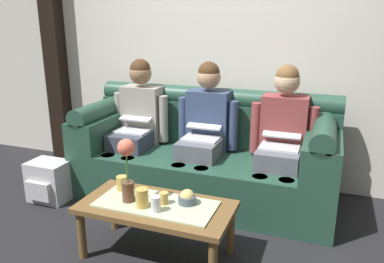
{
  "coord_description": "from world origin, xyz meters",
  "views": [
    {
      "loc": [
        1.02,
        -1.92,
        1.57
      ],
      "look_at": [
        0.03,
        0.75,
        0.73
      ],
      "focal_mm": 35.53,
      "sensor_mm": 36.0,
      "label": 1
    }
  ],
  "objects_px": {
    "coffee_table": "(156,211)",
    "couch": "(205,157)",
    "flower_vase": "(127,165)",
    "backpack_left": "(49,181)",
    "person_right": "(282,134)",
    "cup_near_left": "(122,183)",
    "cup_near_right": "(142,198)",
    "cup_far_left": "(164,198)",
    "snack_bowl": "(187,198)",
    "person_left": "(137,120)",
    "cup_far_center": "(156,204)",
    "person_middle": "(205,126)"
  },
  "relations": [
    {
      "from": "coffee_table",
      "to": "couch",
      "type": "bearing_deg",
      "value": 90.0
    },
    {
      "from": "flower_vase",
      "to": "backpack_left",
      "type": "bearing_deg",
      "value": 156.98
    },
    {
      "from": "person_right",
      "to": "cup_near_left",
      "type": "bearing_deg",
      "value": -137.44
    },
    {
      "from": "couch",
      "to": "cup_near_left",
      "type": "distance_m",
      "value": 0.97
    },
    {
      "from": "cup_near_right",
      "to": "cup_far_left",
      "type": "relative_size",
      "value": 1.61
    },
    {
      "from": "cup_far_left",
      "to": "backpack_left",
      "type": "distance_m",
      "value": 1.41
    },
    {
      "from": "snack_bowl",
      "to": "backpack_left",
      "type": "xyz_separation_m",
      "value": [
        -1.47,
        0.36,
        -0.26
      ]
    },
    {
      "from": "person_left",
      "to": "person_right",
      "type": "bearing_deg",
      "value": 0.01
    },
    {
      "from": "flower_vase",
      "to": "backpack_left",
      "type": "height_order",
      "value": "flower_vase"
    },
    {
      "from": "cup_far_center",
      "to": "snack_bowl",
      "type": "bearing_deg",
      "value": 49.35
    },
    {
      "from": "coffee_table",
      "to": "cup_far_center",
      "type": "bearing_deg",
      "value": -64.22
    },
    {
      "from": "flower_vase",
      "to": "backpack_left",
      "type": "distance_m",
      "value": 1.27
    },
    {
      "from": "person_left",
      "to": "cup_near_left",
      "type": "height_order",
      "value": "person_left"
    },
    {
      "from": "person_middle",
      "to": "cup_near_left",
      "type": "xyz_separation_m",
      "value": [
        -0.32,
        -0.91,
        -0.21
      ]
    },
    {
      "from": "couch",
      "to": "person_right",
      "type": "bearing_deg",
      "value": -0.32
    },
    {
      "from": "cup_near_right",
      "to": "cup_far_left",
      "type": "bearing_deg",
      "value": 38.43
    },
    {
      "from": "person_right",
      "to": "flower_vase",
      "type": "distance_m",
      "value": 1.36
    },
    {
      "from": "couch",
      "to": "cup_near_right",
      "type": "bearing_deg",
      "value": -93.16
    },
    {
      "from": "person_right",
      "to": "flower_vase",
      "type": "bearing_deg",
      "value": -129.31
    },
    {
      "from": "person_middle",
      "to": "cup_near_left",
      "type": "relative_size",
      "value": 12.02
    },
    {
      "from": "person_left",
      "to": "backpack_left",
      "type": "height_order",
      "value": "person_left"
    },
    {
      "from": "coffee_table",
      "to": "backpack_left",
      "type": "relative_size",
      "value": 2.84
    },
    {
      "from": "person_left",
      "to": "flower_vase",
      "type": "xyz_separation_m",
      "value": [
        0.49,
        -1.05,
        -0.01
      ]
    },
    {
      "from": "person_left",
      "to": "backpack_left",
      "type": "distance_m",
      "value": 0.97
    },
    {
      "from": "snack_bowl",
      "to": "cup_near_left",
      "type": "bearing_deg",
      "value": 176.14
    },
    {
      "from": "snack_bowl",
      "to": "cup_near_right",
      "type": "height_order",
      "value": "cup_near_right"
    },
    {
      "from": "snack_bowl",
      "to": "cup_near_left",
      "type": "distance_m",
      "value": 0.52
    },
    {
      "from": "backpack_left",
      "to": "person_right",
      "type": "bearing_deg",
      "value": 16.95
    },
    {
      "from": "couch",
      "to": "snack_bowl",
      "type": "distance_m",
      "value": 0.97
    },
    {
      "from": "coffee_table",
      "to": "person_middle",
      "type": "bearing_deg",
      "value": 90.0
    },
    {
      "from": "flower_vase",
      "to": "person_left",
      "type": "bearing_deg",
      "value": 114.87
    },
    {
      "from": "snack_bowl",
      "to": "flower_vase",
      "type": "bearing_deg",
      "value": -164.7
    },
    {
      "from": "person_left",
      "to": "cup_near_right",
      "type": "relative_size",
      "value": 9.65
    },
    {
      "from": "person_right",
      "to": "backpack_left",
      "type": "xyz_separation_m",
      "value": [
        -1.95,
        -0.59,
        -0.48
      ]
    },
    {
      "from": "person_right",
      "to": "cup_far_center",
      "type": "relative_size",
      "value": 11.94
    },
    {
      "from": "person_right",
      "to": "cup_far_left",
      "type": "relative_size",
      "value": 15.52
    },
    {
      "from": "couch",
      "to": "person_middle",
      "type": "height_order",
      "value": "person_middle"
    },
    {
      "from": "coffee_table",
      "to": "snack_bowl",
      "type": "height_order",
      "value": "snack_bowl"
    },
    {
      "from": "couch",
      "to": "cup_far_left",
      "type": "bearing_deg",
      "value": -87.07
    },
    {
      "from": "snack_bowl",
      "to": "cup_near_left",
      "type": "xyz_separation_m",
      "value": [
        -0.52,
        0.03,
        0.01
      ]
    },
    {
      "from": "couch",
      "to": "snack_bowl",
      "type": "relative_size",
      "value": 18.68
    },
    {
      "from": "cup_far_left",
      "to": "backpack_left",
      "type": "relative_size",
      "value": 0.22
    },
    {
      "from": "coffee_table",
      "to": "snack_bowl",
      "type": "xyz_separation_m",
      "value": [
        0.2,
        0.07,
        0.1
      ]
    },
    {
      "from": "person_left",
      "to": "snack_bowl",
      "type": "distance_m",
      "value": 1.31
    },
    {
      "from": "couch",
      "to": "backpack_left",
      "type": "relative_size",
      "value": 6.32
    },
    {
      "from": "couch",
      "to": "cup_far_center",
      "type": "distance_m",
      "value": 1.13
    },
    {
      "from": "couch",
      "to": "person_left",
      "type": "bearing_deg",
      "value": -179.66
    },
    {
      "from": "cup_near_left",
      "to": "backpack_left",
      "type": "height_order",
      "value": "cup_near_left"
    },
    {
      "from": "couch",
      "to": "person_left",
      "type": "distance_m",
      "value": 0.73
    },
    {
      "from": "cup_near_left",
      "to": "person_middle",
      "type": "bearing_deg",
      "value": 70.73
    }
  ]
}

